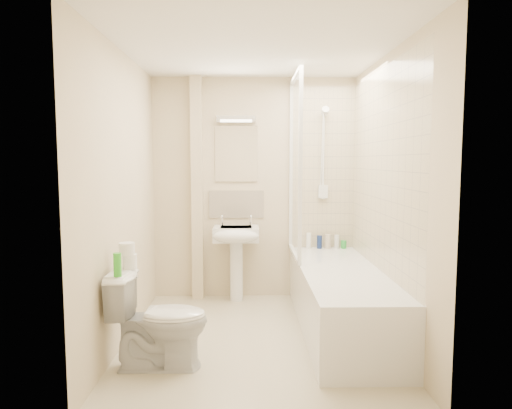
{
  "coord_description": "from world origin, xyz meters",
  "views": [
    {
      "loc": [
        -0.07,
        -3.74,
        1.51
      ],
      "look_at": [
        -0.0,
        0.2,
        1.13
      ],
      "focal_mm": 32.0,
      "sensor_mm": 36.0,
      "label": 1
    }
  ],
  "objects": [
    {
      "name": "floor",
      "position": [
        0.0,
        0.0,
        0.0
      ],
      "size": [
        2.5,
        2.5,
        0.0
      ],
      "primitive_type": "plane",
      "color": "beige",
      "rests_on": "ground"
    },
    {
      "name": "wall_back",
      "position": [
        0.0,
        1.25,
        1.2
      ],
      "size": [
        2.2,
        0.02,
        2.4
      ],
      "primitive_type": "cube",
      "color": "beige",
      "rests_on": "ground"
    },
    {
      "name": "wall_left",
      "position": [
        -1.1,
        0.0,
        1.2
      ],
      "size": [
        0.02,
        2.5,
        2.4
      ],
      "primitive_type": "cube",
      "color": "beige",
      "rests_on": "ground"
    },
    {
      "name": "wall_right",
      "position": [
        1.1,
        0.0,
        1.2
      ],
      "size": [
        0.02,
        2.5,
        2.4
      ],
      "primitive_type": "cube",
      "color": "beige",
      "rests_on": "ground"
    },
    {
      "name": "ceiling",
      "position": [
        0.0,
        0.0,
        2.4
      ],
      "size": [
        2.2,
        2.5,
        0.02
      ],
      "primitive_type": "cube",
      "color": "white",
      "rests_on": "wall_back"
    },
    {
      "name": "tile_back",
      "position": [
        0.75,
        1.24,
        1.42
      ],
      "size": [
        0.7,
        0.01,
        1.75
      ],
      "primitive_type": "cube",
      "color": "beige",
      "rests_on": "wall_back"
    },
    {
      "name": "tile_right",
      "position": [
        1.09,
        0.2,
        1.42
      ],
      "size": [
        0.01,
        2.1,
        1.75
      ],
      "primitive_type": "cube",
      "color": "beige",
      "rests_on": "wall_right"
    },
    {
      "name": "pipe_boxing",
      "position": [
        -0.62,
        1.19,
        1.2
      ],
      "size": [
        0.12,
        0.12,
        2.4
      ],
      "primitive_type": "cube",
      "color": "beige",
      "rests_on": "ground"
    },
    {
      "name": "splashback",
      "position": [
        -0.2,
        1.24,
        1.03
      ],
      "size": [
        0.6,
        0.02,
        0.3
      ],
      "primitive_type": "cube",
      "color": "beige",
      "rests_on": "wall_back"
    },
    {
      "name": "mirror",
      "position": [
        -0.2,
        1.24,
        1.58
      ],
      "size": [
        0.46,
        0.01,
        0.6
      ],
      "primitive_type": "cube",
      "color": "white",
      "rests_on": "wall_back"
    },
    {
      "name": "strip_light",
      "position": [
        -0.2,
        1.22,
        1.95
      ],
      "size": [
        0.42,
        0.07,
        0.07
      ],
      "primitive_type": "cube",
      "color": "silver",
      "rests_on": "wall_back"
    },
    {
      "name": "bathtub",
      "position": [
        0.75,
        0.2,
        0.29
      ],
      "size": [
        0.7,
        2.1,
        0.55
      ],
      "color": "white",
      "rests_on": "ground"
    },
    {
      "name": "shower_screen",
      "position": [
        0.4,
        0.8,
        1.45
      ],
      "size": [
        0.04,
        0.92,
        1.8
      ],
      "color": "white",
      "rests_on": "bathtub"
    },
    {
      "name": "shower_fixture",
      "position": [
        0.75,
        1.19,
        1.55
      ],
      "size": [
        0.1,
        0.16,
        0.99
      ],
      "color": "white",
      "rests_on": "wall_back"
    },
    {
      "name": "pedestal_sink",
      "position": [
        -0.2,
        1.01,
        0.65
      ],
      "size": [
        0.48,
        0.45,
        0.92
      ],
      "color": "white",
      "rests_on": "ground"
    },
    {
      "name": "bottle_white_a",
      "position": [
        0.59,
        1.16,
        0.64
      ],
      "size": [
        0.05,
        0.05,
        0.17
      ],
      "primitive_type": "cylinder",
      "color": "white",
      "rests_on": "bathtub"
    },
    {
      "name": "bottle_blue",
      "position": [
        0.71,
        1.16,
        0.62
      ],
      "size": [
        0.06,
        0.06,
        0.14
      ],
      "primitive_type": "cylinder",
      "color": "navy",
      "rests_on": "bathtub"
    },
    {
      "name": "bottle_cream",
      "position": [
        0.8,
        1.16,
        0.63
      ],
      "size": [
        0.07,
        0.07,
        0.16
      ],
      "primitive_type": "cylinder",
      "color": "beige",
      "rests_on": "bathtub"
    },
    {
      "name": "bottle_white_b",
      "position": [
        0.9,
        1.16,
        0.62
      ],
      "size": [
        0.05,
        0.05,
        0.15
      ],
      "primitive_type": "cylinder",
      "color": "silver",
      "rests_on": "bathtub"
    },
    {
      "name": "bottle_green",
      "position": [
        0.98,
        1.16,
        0.59
      ],
      "size": [
        0.06,
        0.06,
        0.09
      ],
      "primitive_type": "cylinder",
      "color": "green",
      "rests_on": "bathtub"
    },
    {
      "name": "toilet",
      "position": [
        -0.72,
        -0.51,
        0.36
      ],
      "size": [
        0.41,
        0.7,
        0.71
      ],
      "primitive_type": "imported",
      "rotation": [
        0.0,
        0.0,
        1.56
      ],
      "color": "white",
      "rests_on": "ground"
    },
    {
      "name": "toilet_roll_lower",
      "position": [
        -0.95,
        -0.41,
        0.76
      ],
      "size": [
        0.1,
        0.1,
        0.11
      ],
      "primitive_type": "cylinder",
      "color": "white",
      "rests_on": "toilet"
    },
    {
      "name": "toilet_roll_upper",
      "position": [
        -0.96,
        -0.42,
        0.86
      ],
      "size": [
        0.11,
        0.11,
        0.09
      ],
      "primitive_type": "cylinder",
      "color": "white",
      "rests_on": "toilet_roll_lower"
    },
    {
      "name": "green_bottle",
      "position": [
        -0.97,
        -0.64,
        0.79
      ],
      "size": [
        0.05,
        0.05,
        0.16
      ],
      "primitive_type": "cylinder",
      "color": "green",
      "rests_on": "toilet"
    }
  ]
}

